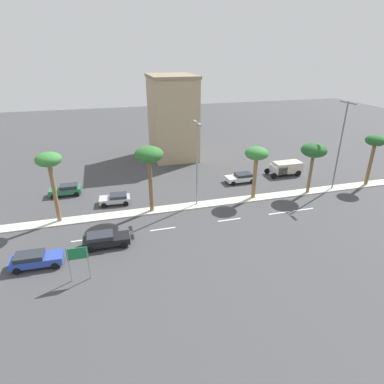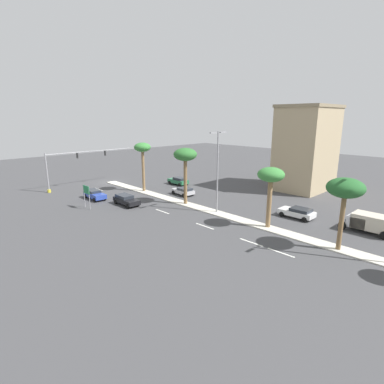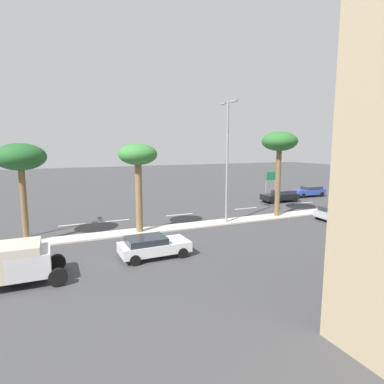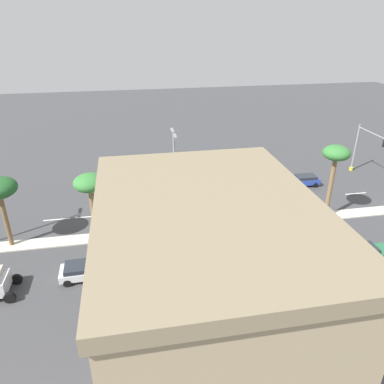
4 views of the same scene
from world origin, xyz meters
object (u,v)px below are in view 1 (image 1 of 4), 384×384
Objects in this scene: directional_road_sign at (78,257)px; palm_tree_outboard at (375,143)px; palm_tree_leading at (149,157)px; box_truck at (285,168)px; street_lamp_leading at (197,158)px; street_lamp_left at (341,141)px; sedan_silver_rear at (116,199)px; palm_tree_far at (256,156)px; sedan_blue_right at (35,259)px; palm_tree_right at (314,151)px; palm_tree_front at (49,163)px; sedan_white_leading at (241,177)px; commercial_building at (172,117)px; sedan_green_near at (66,190)px; sedan_black_far at (105,239)px.

palm_tree_outboard reaches higher than directional_road_sign.
palm_tree_leading reaches higher than box_truck.
street_lamp_leading is (-11.45, 13.67, 3.86)m from directional_road_sign.
box_truck is (-6.88, 22.10, -5.78)m from palm_tree_leading.
street_lamp_leading is 20.00m from street_lamp_left.
palm_tree_leading is 8.21m from sedan_silver_rear.
palm_tree_far is 27.28m from sedan_blue_right.
palm_tree_far is 7.98m from palm_tree_right.
sedan_white_leading is at bearing 102.80° from palm_tree_front.
palm_tree_far is (21.05, 6.21, -1.30)m from commercial_building.
commercial_building reaches higher than box_truck.
palm_tree_right reaches higher than sedan_white_leading.
palm_tree_right reaches higher than sedan_blue_right.
palm_tree_front is 1.89× the size of sedan_white_leading.
palm_tree_outboard is (-0.21, 9.85, 0.33)m from palm_tree_right.
commercial_building is 3.61× the size of sedan_silver_rear.
box_truck is (14.38, 14.72, -5.98)m from commercial_building.
commercial_building is 1.19× the size of street_lamp_left.
street_lamp_left reaches higher than palm_tree_right.
sedan_blue_right is at bearing -71.93° from palm_tree_far.
palm_tree_right is at bearing -4.29° from box_truck.
palm_tree_leading is 0.77× the size of street_lamp_leading.
sedan_blue_right is at bearing -61.83° from sedan_white_leading.
palm_tree_outboard is at bearing 88.82° from street_lamp_left.
palm_tree_far reaches higher than sedan_green_near.
commercial_building reaches higher than sedan_silver_rear.
palm_tree_leading is at bearing 124.26° from sedan_blue_right.
palm_tree_far is 21.02m from sedan_black_far.
sedan_white_leading is at bearing -116.86° from street_lamp_left.
palm_tree_front is 9.60m from sedan_silver_rear.
sedan_white_leading is at bearing 112.49° from palm_tree_leading.
sedan_black_far is (6.60, 4.93, -6.26)m from palm_tree_front.
directional_road_sign is 41.03m from palm_tree_outboard.
sedan_blue_right is at bearing -74.24° from sedan_black_far.
sedan_green_near is 1.04× the size of sedan_silver_rear.
street_lamp_left reaches higher than palm_tree_front.
directional_road_sign is 24.57m from palm_tree_far.
street_lamp_leading is at bearing -67.95° from box_truck.
directional_road_sign reaches higher than sedan_black_far.
box_truck reaches higher than sedan_green_near.
sedan_silver_rear is at bearing 165.48° from directional_road_sign.
palm_tree_far is 1.52× the size of sedan_blue_right.
commercial_building is at bearing -131.56° from palm_tree_outboard.
sedan_black_far is 0.86× the size of box_truck.
directional_road_sign is at bearing -25.20° from commercial_building.
palm_tree_outboard is 1.61× the size of sedan_blue_right.
street_lamp_leading is 20.29m from sedan_blue_right.
palm_tree_far is at bearing 72.27° from sedan_green_near.
directional_road_sign is 12.64m from palm_tree_front.
palm_tree_front is 1.18× the size of palm_tree_far.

